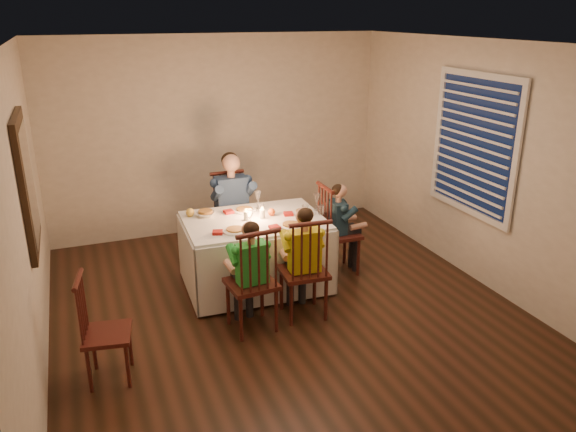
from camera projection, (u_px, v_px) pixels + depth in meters
name	position (u px, v px, depth m)	size (l,w,h in m)	color
ground	(286.00, 309.00, 5.72)	(5.00, 5.00, 0.00)	black
wall_left	(25.00, 217.00, 4.50)	(0.02, 5.00, 2.60)	beige
wall_right	(480.00, 165.00, 6.04)	(0.02, 5.00, 2.60)	beige
wall_back	(218.00, 136.00, 7.45)	(4.50, 0.02, 2.60)	beige
ceiling	(286.00, 43.00, 4.82)	(5.00, 5.00, 0.00)	white
dining_table	(255.00, 239.00, 6.03)	(1.54, 1.14, 0.75)	white
chair_adult	(234.00, 258.00, 6.91)	(0.44, 0.42, 1.06)	black
chair_near_left	(252.00, 328.00, 5.38)	(0.44, 0.42, 1.06)	black
chair_near_right	(303.00, 314.00, 5.62)	(0.44, 0.42, 1.06)	black
chair_end	(338.00, 271.00, 6.55)	(0.44, 0.42, 1.06)	black
chair_extra	(113.00, 378.00, 4.65)	(0.39, 0.37, 0.94)	black
adult	(234.00, 258.00, 6.91)	(0.50, 0.45, 1.32)	navy
child_green	(252.00, 328.00, 5.38)	(0.37, 0.34, 1.10)	green
child_yellow	(303.00, 314.00, 5.62)	(0.39, 0.36, 1.14)	gold
child_teal	(338.00, 271.00, 6.55)	(0.35, 0.32, 1.06)	#192F3E
setting_adult	(245.00, 210.00, 6.19)	(0.26, 0.26, 0.02)	white
setting_green	(235.00, 231.00, 5.61)	(0.26, 0.26, 0.02)	white
setting_yellow	(291.00, 226.00, 5.75)	(0.26, 0.26, 0.02)	white
setting_teal	(304.00, 212.00, 6.12)	(0.26, 0.26, 0.02)	white
candle_left	(246.00, 216.00, 5.91)	(0.06, 0.06, 0.10)	white
candle_right	(262.00, 214.00, 5.96)	(0.06, 0.06, 0.10)	white
squash	(190.00, 212.00, 6.02)	(0.09, 0.09, 0.09)	yellow
orange_fruit	(271.00, 212.00, 6.05)	(0.08, 0.08, 0.08)	#F45A14
serving_bowl	(206.00, 214.00, 6.03)	(0.20, 0.20, 0.05)	white
wall_mirror	(27.00, 183.00, 4.70)	(0.06, 0.95, 1.15)	black
window_blinds	(473.00, 145.00, 6.04)	(0.07, 1.34, 1.54)	#0D1837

